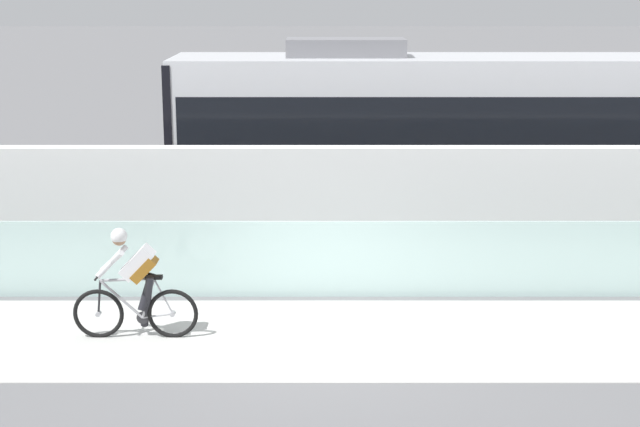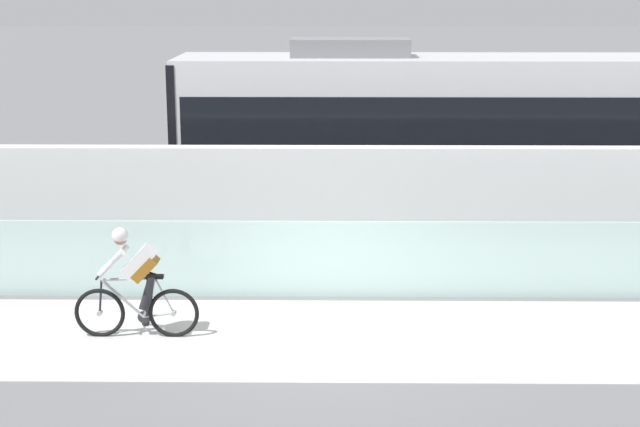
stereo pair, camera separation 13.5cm
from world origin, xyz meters
name	(u,v)px [view 2 (the right image)]	position (x,y,z in m)	size (l,w,h in m)	color
ground_plane	(321,338)	(0.00, 0.00, 0.00)	(200.00, 200.00, 0.00)	slate
bike_path_deck	(321,337)	(0.00, 0.00, 0.01)	(32.00, 3.20, 0.01)	beige
glass_parapet	(322,259)	(0.00, 1.85, 0.62)	(32.00, 0.05, 1.24)	silver
concrete_barrier_wall	(323,206)	(0.00, 3.65, 1.07)	(32.00, 0.36, 2.13)	white
tram_rail_near	(324,229)	(0.00, 6.13, 0.00)	(32.00, 0.08, 0.01)	#595654
tram_rail_far	(324,213)	(0.00, 7.57, 0.00)	(32.00, 0.08, 0.01)	#595654
tram	(444,133)	(2.49, 6.85, 1.89)	(11.06, 2.54, 3.81)	silver
cyclist_on_bike	(136,285)	(-2.60, 0.00, 0.78)	(1.77, 0.58, 1.61)	black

